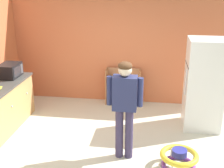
% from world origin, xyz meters
% --- Properties ---
extents(ground_plane, '(12.00, 12.00, 0.00)m').
position_xyz_m(ground_plane, '(0.00, 0.00, 0.00)').
color(ground_plane, beige).
rests_on(ground_plane, ground).
extents(back_wall, '(5.20, 0.06, 2.70)m').
position_xyz_m(back_wall, '(0.00, 2.33, 1.35)').
color(back_wall, '#CD6C44').
rests_on(back_wall, ground).
extents(refrigerator, '(0.73, 0.68, 1.78)m').
position_xyz_m(refrigerator, '(1.69, 1.20, 0.89)').
color(refrigerator, white).
rests_on(refrigerator, ground).
extents(bookshelf, '(0.80, 0.28, 0.85)m').
position_xyz_m(bookshelf, '(-0.02, 2.15, 0.37)').
color(bookshelf, '#B0774A').
rests_on(bookshelf, ground).
extents(standing_person, '(0.57, 0.22, 1.65)m').
position_xyz_m(standing_person, '(0.28, -0.11, 1.00)').
color(standing_person, '#3A3151').
rests_on(standing_person, ground).
extents(baby_walker, '(0.60, 0.60, 0.32)m').
position_xyz_m(baby_walker, '(1.17, -0.29, 0.16)').
color(baby_walker, purple).
rests_on(baby_walker, ground).
extents(microwave, '(0.37, 0.48, 0.28)m').
position_xyz_m(microwave, '(-2.21, 1.09, 1.04)').
color(microwave, black).
rests_on(microwave, kitchen_counter).
extents(banana_bunch, '(0.12, 0.16, 0.04)m').
position_xyz_m(banana_bunch, '(-2.06, 0.37, 0.93)').
color(banana_bunch, yellow).
rests_on(banana_bunch, kitchen_counter).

